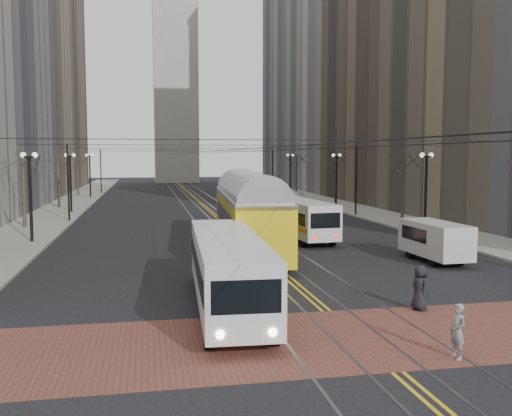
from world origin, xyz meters
name	(u,v)px	position (x,y,z in m)	size (l,w,h in m)	color
ground	(319,304)	(0.00, 0.00, 0.00)	(260.00, 260.00, 0.00)	black
sidewalk_left	(67,206)	(-15.00, 45.00, 0.07)	(5.00, 140.00, 0.15)	gray
sidewalk_right	(327,202)	(15.00, 45.00, 0.07)	(5.00, 140.00, 0.15)	gray
crosswalk_band	(356,337)	(0.00, -4.00, 0.01)	(25.00, 6.00, 0.01)	brown
streetcar_rails	(203,205)	(0.00, 45.00, 0.00)	(4.80, 130.00, 0.02)	gray
centre_lines	(203,205)	(0.00, 45.00, 0.01)	(0.42, 130.00, 0.01)	gold
building_left_far	(33,73)	(-25.50, 86.00, 20.00)	(16.00, 20.00, 40.00)	brown
building_right_mid	(408,63)	(25.50, 46.00, 17.00)	(16.00, 20.00, 34.00)	brown
building_right_midfar	(364,25)	(27.50, 66.00, 26.00)	(20.00, 20.00, 52.00)	#9B9991
building_right_far	(314,80)	(25.50, 86.00, 20.00)	(16.00, 20.00, 40.00)	slate
clock_tower	(174,9)	(0.00, 102.00, 35.96)	(12.00, 12.00, 66.00)	#B2AFA5
lamp_posts	(221,189)	(0.00, 28.75, 2.80)	(27.60, 57.20, 5.60)	black
street_trees	(212,185)	(0.00, 35.25, 2.80)	(31.68, 53.28, 5.60)	#382D23
trolley_wires	(213,175)	(0.00, 34.83, 3.77)	(25.96, 120.00, 6.60)	black
transit_bus	(228,273)	(-3.50, 0.00, 1.37)	(2.28, 10.92, 2.73)	silver
streetcar	(248,221)	(-0.50, 12.42, 1.82)	(2.87, 15.46, 3.64)	yellow
rear_bus	(297,219)	(3.77, 17.15, 1.33)	(2.22, 10.21, 2.66)	silver
cargo_van	(435,242)	(8.70, 7.26, 1.07)	(1.85, 4.82, 2.13)	#BDBDBD
sedan_grey	(300,218)	(5.31, 22.00, 0.85)	(2.01, 5.00, 1.70)	#38393E
sedan_silver	(294,198)	(10.44, 43.17, 0.74)	(1.57, 4.49, 1.48)	#B7B9BF
pedestrian_a	(420,288)	(3.40, -1.50, 0.85)	(0.82, 0.53, 1.67)	black
pedestrian_b	(458,331)	(2.07, -6.35, 0.79)	(0.57, 0.37, 1.56)	gray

